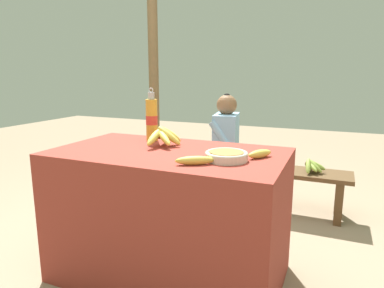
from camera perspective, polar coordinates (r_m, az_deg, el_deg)
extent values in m
plane|color=gray|center=(2.23, -3.69, -20.77)|extent=(12.00, 12.00, 0.00)
cube|color=maroon|center=(2.05, -3.84, -11.67)|extent=(1.30, 0.74, 0.77)
sphere|color=#4C381E|center=(2.06, -5.47, 1.59)|extent=(0.06, 0.06, 0.06)
ellipsoid|color=#E0C64C|center=(2.01, -6.30, 1.17)|extent=(0.05, 0.18, 0.11)
ellipsoid|color=#E0C64C|center=(2.01, -4.75, 1.11)|extent=(0.17, 0.15, 0.10)
ellipsoid|color=#E0C64C|center=(2.04, -3.86, 1.40)|extent=(0.17, 0.04, 0.13)
ellipsoid|color=#E0C64C|center=(2.07, -3.77, 1.63)|extent=(0.16, 0.13, 0.13)
ellipsoid|color=#E0C64C|center=(2.12, -4.66, 1.75)|extent=(0.04, 0.16, 0.12)
cylinder|color=silver|center=(1.72, 5.75, -2.15)|extent=(0.21, 0.21, 0.04)
torus|color=silver|center=(1.72, 5.76, -1.57)|extent=(0.21, 0.21, 0.02)
cylinder|color=olive|center=(1.71, 5.76, -1.44)|extent=(0.17, 0.17, 0.01)
cylinder|color=gold|center=(2.22, -6.72, 3.98)|extent=(0.07, 0.07, 0.27)
cylinder|color=red|center=(2.22, -6.72, 3.98)|extent=(0.08, 0.08, 0.06)
cylinder|color=#ADADB2|center=(2.20, -6.82, 7.98)|extent=(0.04, 0.04, 0.04)
torus|color=#ADADB2|center=(2.20, -6.84, 8.89)|extent=(0.03, 0.01, 0.03)
ellipsoid|color=#E0C64C|center=(1.63, 0.48, -2.76)|extent=(0.19, 0.13, 0.04)
ellipsoid|color=#E0C64C|center=(1.79, 11.26, -1.62)|extent=(0.12, 0.15, 0.04)
cube|color=brown|center=(3.11, 10.60, -3.95)|extent=(1.60, 0.32, 0.04)
cube|color=brown|center=(3.27, -2.07, -6.46)|extent=(0.06, 0.06, 0.35)
cube|color=brown|center=(2.99, 23.25, -9.23)|extent=(0.06, 0.06, 0.35)
cube|color=brown|center=(3.48, -0.38, -5.33)|extent=(0.06, 0.06, 0.35)
cube|color=brown|center=(3.22, 23.27, -7.77)|extent=(0.06, 0.06, 0.35)
cylinder|color=#473828|center=(3.16, 0.68, -6.82)|extent=(0.09, 0.09, 0.38)
cylinder|color=#473828|center=(3.07, 2.87, -3.44)|extent=(0.31, 0.14, 0.09)
cylinder|color=#473828|center=(3.33, 1.40, -5.83)|extent=(0.09, 0.09, 0.38)
cylinder|color=#473828|center=(3.25, 3.49, -2.60)|extent=(0.31, 0.14, 0.09)
cube|color=#84B7E0|center=(3.09, 5.69, 0.80)|extent=(0.25, 0.37, 0.46)
cylinder|color=#84B7E0|center=(2.93, 4.70, 1.57)|extent=(0.21, 0.10, 0.25)
cylinder|color=#84B7E0|center=(3.24, 5.59, 2.55)|extent=(0.21, 0.10, 0.25)
sphere|color=brown|center=(3.05, 5.81, 6.51)|extent=(0.18, 0.18, 0.18)
sphere|color=black|center=(3.05, 5.84, 7.77)|extent=(0.07, 0.07, 0.07)
sphere|color=#4C381E|center=(3.03, 18.78, -3.19)|extent=(0.05, 0.05, 0.05)
ellipsoid|color=#8EA842|center=(2.97, 18.81, -3.47)|extent=(0.06, 0.16, 0.13)
ellipsoid|color=#8EA842|center=(2.99, 19.35, -3.58)|extent=(0.12, 0.14, 0.09)
ellipsoid|color=#8EA842|center=(3.00, 19.76, -3.48)|extent=(0.16, 0.10, 0.12)
ellipsoid|color=#8EA842|center=(3.03, 19.94, -3.32)|extent=(0.17, 0.04, 0.10)
ellipsoid|color=#8EA842|center=(3.06, 19.63, -3.24)|extent=(0.13, 0.10, 0.11)
ellipsoid|color=#8EA842|center=(3.07, 19.45, -3.08)|extent=(0.12, 0.15, 0.11)
ellipsoid|color=#8EA842|center=(3.09, 18.83, -3.09)|extent=(0.04, 0.16, 0.10)
cylinder|color=brown|center=(3.70, -6.46, 14.23)|extent=(0.10, 0.10, 2.72)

